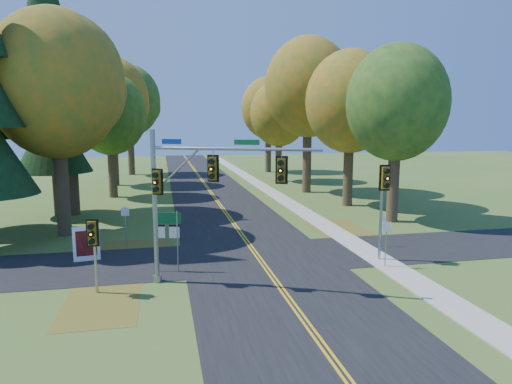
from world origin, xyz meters
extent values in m
plane|color=#3B6022|center=(0.00, 0.00, 0.00)|extent=(160.00, 160.00, 0.00)
cube|color=black|center=(0.00, 0.00, 0.01)|extent=(8.00, 160.00, 0.02)
cube|color=black|center=(0.00, 2.00, 0.01)|extent=(60.00, 6.00, 0.02)
cube|color=gold|center=(-0.10, 0.00, 0.03)|extent=(0.10, 160.00, 0.01)
cube|color=gold|center=(0.10, 0.00, 0.03)|extent=(0.10, 160.00, 0.01)
cube|color=#9E998E|center=(6.20, 0.00, 0.03)|extent=(1.60, 160.00, 0.06)
cube|color=brown|center=(-6.50, 4.00, 0.01)|extent=(4.00, 6.00, 0.00)
cube|color=brown|center=(6.80, 6.00, 0.01)|extent=(3.50, 8.00, 0.00)
cube|color=brown|center=(-7.50, -3.00, 0.01)|extent=(3.00, 5.00, 0.00)
cylinder|color=#38281C|center=(-11.20, 9.30, 3.38)|extent=(0.86, 0.86, 6.75)
ellipsoid|color=#BB6A19|center=(-11.20, 9.30, 9.55)|extent=(8.00, 8.00, 9.20)
sphere|color=#BB6A19|center=(-9.60, 10.50, 8.75)|extent=(4.80, 4.80, 4.80)
sphere|color=#BB6A19|center=(-12.60, 8.50, 10.35)|extent=(4.40, 4.40, 4.40)
cylinder|color=#38281C|center=(11.50, 8.70, 3.04)|extent=(0.83, 0.83, 6.08)
ellipsoid|color=#537123|center=(11.50, 8.70, 8.60)|extent=(7.20, 7.20, 8.28)
sphere|color=#537123|center=(12.94, 9.78, 7.88)|extent=(4.32, 4.32, 4.32)
sphere|color=#537123|center=(10.24, 7.98, 9.32)|extent=(3.96, 3.96, 3.96)
cylinder|color=#38281C|center=(-11.80, 16.20, 3.71)|extent=(0.89, 0.89, 7.42)
ellipsoid|color=#BB6A19|center=(-11.80, 16.20, 10.43)|extent=(8.60, 8.60, 9.89)
sphere|color=#BB6A19|center=(-10.08, 17.49, 9.57)|extent=(5.16, 5.16, 5.16)
sphere|color=#BB6A19|center=(-13.30, 15.34, 11.29)|extent=(4.73, 4.73, 4.73)
cylinder|color=#38281C|center=(10.90, 15.50, 3.15)|extent=(0.84, 0.84, 6.30)
ellipsoid|color=#BB6A19|center=(10.90, 15.50, 8.96)|extent=(7.60, 7.60, 8.74)
sphere|color=#BB6A19|center=(12.42, 16.64, 8.20)|extent=(4.56, 4.56, 4.56)
sphere|color=#BB6A19|center=(9.57, 14.74, 9.72)|extent=(4.18, 4.18, 4.18)
cylinder|color=#38281C|center=(-9.60, 24.40, 2.81)|extent=(0.81, 0.81, 5.62)
ellipsoid|color=#537123|center=(-9.60, 24.40, 8.00)|extent=(6.80, 6.80, 7.82)
sphere|color=#537123|center=(-8.24, 25.42, 7.33)|extent=(4.08, 4.08, 4.08)
sphere|color=#537123|center=(-10.79, 23.72, 8.69)|extent=(3.74, 3.74, 3.74)
cylinder|color=#38281C|center=(9.80, 23.60, 3.83)|extent=(0.90, 0.90, 7.65)
ellipsoid|color=#BB6A19|center=(9.80, 23.60, 10.73)|extent=(8.80, 8.80, 10.12)
sphere|color=#BB6A19|center=(11.56, 24.92, 9.85)|extent=(5.28, 5.28, 5.28)
sphere|color=#BB6A19|center=(8.26, 22.72, 11.61)|extent=(4.84, 4.84, 4.84)
cylinder|color=#38281C|center=(-10.20, 33.10, 3.49)|extent=(0.87, 0.87, 6.98)
ellipsoid|color=#BB6A19|center=(-10.20, 33.10, 9.85)|extent=(8.20, 8.20, 9.43)
sphere|color=#BB6A19|center=(-8.56, 34.33, 9.03)|extent=(4.92, 4.92, 4.92)
sphere|color=#BB6A19|center=(-11.63, 32.28, 10.67)|extent=(4.51, 4.51, 4.51)
cylinder|color=#38281C|center=(9.20, 32.80, 2.93)|extent=(0.82, 0.82, 5.85)
ellipsoid|color=#BB6A19|center=(9.20, 32.80, 8.30)|extent=(7.00, 7.00, 8.05)
sphere|color=#BB6A19|center=(10.60, 33.85, 7.60)|extent=(4.20, 4.20, 4.20)
sphere|color=#BB6A19|center=(7.97, 32.10, 9.00)|extent=(3.85, 3.85, 3.85)
cylinder|color=#38281C|center=(-9.00, 44.00, 3.60)|extent=(0.88, 0.88, 7.20)
ellipsoid|color=#537123|center=(-9.00, 44.00, 10.14)|extent=(8.40, 8.40, 9.66)
sphere|color=#537123|center=(-7.32, 45.26, 9.30)|extent=(5.04, 5.04, 5.04)
sphere|color=#537123|center=(-10.47, 43.16, 10.98)|extent=(4.62, 4.62, 4.62)
cylinder|color=#38281C|center=(10.40, 43.50, 3.26)|extent=(0.85, 0.85, 6.53)
ellipsoid|color=#BB6A19|center=(10.40, 43.50, 9.26)|extent=(7.80, 7.80, 8.97)
sphere|color=#BB6A19|center=(11.96, 44.67, 8.47)|extent=(4.68, 4.68, 4.68)
sphere|color=#BB6A19|center=(9.04, 42.72, 10.04)|extent=(4.29, 4.29, 4.29)
cylinder|color=#38281C|center=(-13.00, 16.00, 1.71)|extent=(0.50, 0.50, 3.42)
cone|color=black|center=(-13.00, 16.00, 6.15)|extent=(5.60, 5.60, 5.45)
cone|color=black|center=(-13.00, 16.00, 10.04)|extent=(4.57, 4.57, 5.45)
cone|color=black|center=(-13.00, 16.00, 13.94)|extent=(3.55, 3.55, 5.45)
cylinder|color=gray|center=(-5.31, -0.89, 3.45)|extent=(0.22, 0.22, 6.91)
cylinder|color=gray|center=(-5.31, -0.89, 0.15)|extent=(0.43, 0.43, 0.30)
cylinder|color=gray|center=(-1.95, -2.45, 6.12)|extent=(6.77, 3.24, 0.14)
cylinder|color=gray|center=(-4.32, -1.34, 5.13)|extent=(2.06, 1.02, 2.04)
cylinder|color=gray|center=(-2.80, -2.05, 5.94)|extent=(0.04, 0.04, 0.36)
cube|color=#72590C|center=(-2.80, -2.05, 5.27)|extent=(0.43, 0.41, 0.99)
cube|color=black|center=(-2.80, -2.05, 5.27)|extent=(0.48, 0.24, 1.16)
sphere|color=orange|center=(-2.90, -2.26, 5.27)|extent=(0.18, 0.18, 0.18)
cylinder|color=black|center=(-2.90, -2.26, 5.58)|extent=(0.28, 0.24, 0.24)
cylinder|color=black|center=(-2.90, -2.26, 5.27)|extent=(0.28, 0.24, 0.24)
cylinder|color=black|center=(-2.90, -2.26, 4.95)|extent=(0.28, 0.24, 0.24)
cylinder|color=gray|center=(-0.12, -3.30, 5.94)|extent=(0.04, 0.04, 0.36)
cube|color=#72590C|center=(-0.12, -3.30, 5.27)|extent=(0.43, 0.41, 0.99)
cube|color=black|center=(-0.12, -3.30, 5.27)|extent=(0.48, 0.24, 1.16)
sphere|color=orange|center=(-0.21, -3.50, 5.27)|extent=(0.18, 0.18, 0.18)
cylinder|color=black|center=(-0.21, -3.50, 5.58)|extent=(0.28, 0.24, 0.24)
cylinder|color=black|center=(-0.21, -3.50, 5.27)|extent=(0.28, 0.24, 0.24)
cylinder|color=black|center=(-0.21, -3.50, 4.95)|extent=(0.28, 0.24, 0.24)
cube|color=#72590C|center=(-5.15, -1.13, 4.64)|extent=(0.43, 0.41, 0.99)
cube|color=black|center=(-5.15, -1.13, 4.64)|extent=(0.48, 0.24, 1.16)
sphere|color=orange|center=(-5.24, -1.33, 4.64)|extent=(0.18, 0.18, 0.18)
cylinder|color=black|center=(-5.24, -1.33, 4.95)|extent=(0.28, 0.24, 0.24)
cylinder|color=black|center=(-5.24, -1.33, 4.64)|extent=(0.28, 0.24, 0.24)
cylinder|color=black|center=(-5.24, -1.33, 4.32)|extent=(0.28, 0.24, 0.24)
cube|color=navy|center=(-4.50, -1.26, 6.39)|extent=(0.82, 0.41, 0.22)
cube|color=#0C5926|center=(-1.46, -2.67, 6.39)|extent=(1.00, 0.49, 0.22)
cylinder|color=gray|center=(6.17, 0.11, 2.49)|extent=(0.14, 0.14, 4.98)
cube|color=#72590C|center=(6.16, -0.14, 4.42)|extent=(0.40, 0.35, 1.13)
cube|color=black|center=(6.16, -0.14, 4.42)|extent=(0.59, 0.05, 1.34)
sphere|color=orange|center=(6.15, -0.40, 4.42)|extent=(0.20, 0.20, 0.20)
cylinder|color=black|center=(6.15, -0.40, 4.78)|extent=(0.28, 0.19, 0.27)
cylinder|color=black|center=(6.15, -0.40, 4.42)|extent=(0.28, 0.19, 0.27)
cylinder|color=black|center=(6.15, -0.40, 4.05)|extent=(0.28, 0.19, 0.27)
cylinder|color=#9A9CA2|center=(-7.82, -1.76, 1.59)|extent=(0.12, 0.12, 3.18)
cube|color=#72590C|center=(-7.84, -1.97, 2.68)|extent=(0.37, 0.33, 0.99)
cube|color=black|center=(-7.84, -1.97, 2.68)|extent=(0.52, 0.09, 1.17)
sphere|color=orange|center=(-7.87, -2.20, 2.68)|extent=(0.18, 0.18, 0.18)
cylinder|color=black|center=(-7.87, -2.20, 3.00)|extent=(0.25, 0.18, 0.24)
cylinder|color=black|center=(-7.87, -2.20, 2.68)|extent=(0.25, 0.18, 0.24)
cylinder|color=black|center=(-7.87, -2.20, 2.36)|extent=(0.25, 0.18, 0.24)
cylinder|color=gray|center=(-5.29, 0.59, 1.50)|extent=(0.06, 0.06, 3.00)
cylinder|color=gray|center=(-4.31, 0.37, 1.50)|extent=(0.06, 0.06, 3.00)
cube|color=#0B522A|center=(-4.80, 0.51, 2.65)|extent=(1.38, 0.34, 0.55)
cube|color=silver|center=(-4.80, 0.51, 2.65)|extent=(1.17, 0.26, 0.08)
cube|color=silver|center=(-5.14, 0.58, 1.95)|extent=(0.50, 0.15, 0.55)
cube|color=black|center=(-5.14, 0.58, 2.28)|extent=(0.49, 0.11, 0.10)
cube|color=silver|center=(-4.45, 0.43, 1.95)|extent=(0.50, 0.15, 0.55)
cube|color=black|center=(-4.45, 0.43, 2.28)|extent=(0.49, 0.11, 0.10)
cube|color=white|center=(-8.94, 3.11, 0.92)|extent=(1.35, 0.39, 1.85)
cube|color=maroon|center=(-8.92, 3.01, 0.97)|extent=(1.02, 0.18, 1.33)
cube|color=white|center=(-9.44, 3.03, 0.15)|extent=(0.09, 0.09, 0.31)
cube|color=white|center=(-8.43, 3.19, 0.15)|extent=(0.09, 0.09, 0.31)
cylinder|color=gray|center=(7.50, 2.50, 0.97)|extent=(0.04, 0.04, 1.94)
cube|color=white|center=(7.50, 2.49, 1.67)|extent=(0.37, 0.06, 0.40)
cylinder|color=gray|center=(5.87, -1.11, 1.21)|extent=(0.05, 0.05, 2.41)
cube|color=silver|center=(5.87, -1.14, 2.08)|extent=(0.46, 0.04, 0.49)
cylinder|color=gray|center=(-7.11, 5.58, 1.21)|extent=(0.05, 0.05, 2.41)
cube|color=silver|center=(-7.11, 5.56, 2.08)|extent=(0.46, 0.04, 0.49)
camera|label=1|loc=(-4.97, -21.37, 7.21)|focal=32.00mm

